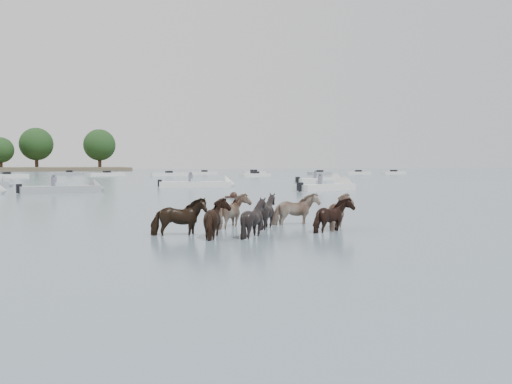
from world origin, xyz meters
name	(u,v)px	position (x,y,z in m)	size (l,w,h in m)	color
ground	(314,230)	(0.00, 0.00, 0.00)	(400.00, 400.00, 0.00)	#4D616F
pony_herd	(266,217)	(-1.39, 0.32, 0.41)	(6.46, 3.43, 1.30)	black
swimming_pony	(233,196)	(2.20, 15.53, 0.10)	(0.72, 0.44, 0.44)	black
motorboat_b	(72,189)	(-6.59, 24.79, 0.23)	(5.90, 2.73, 1.92)	gray
motorboat_c	(205,184)	(4.20, 30.23, 0.22)	(6.65, 2.94, 1.92)	silver
motorboat_d	(332,187)	(11.95, 21.85, 0.23)	(5.72, 3.27, 1.92)	silver
motorboat_e	(325,180)	(18.87, 36.91, 0.22)	(6.16, 2.80, 1.92)	silver
distant_flotilla	(104,175)	(-1.48, 72.58, 0.26)	(107.72, 25.98, 0.93)	silver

